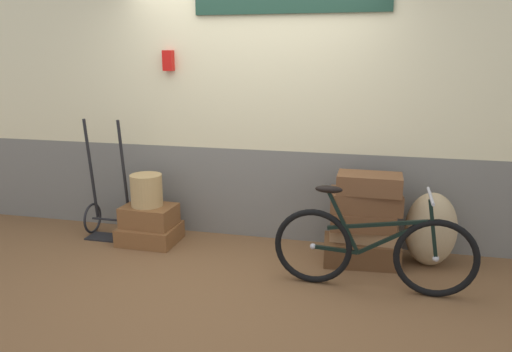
# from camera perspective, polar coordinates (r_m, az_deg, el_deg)

# --- Properties ---
(ground) EXTENTS (9.58, 5.20, 0.06)m
(ground) POSITION_cam_1_polar(r_m,az_deg,el_deg) (4.49, -2.53, -10.87)
(ground) COLOR brown
(station_building) EXTENTS (7.58, 0.74, 2.71)m
(station_building) POSITION_cam_1_polar(r_m,az_deg,el_deg) (4.91, 0.18, 8.24)
(station_building) COLOR slate
(station_building) RESTS_ON ground
(suitcase_0) EXTENTS (0.57, 0.48, 0.18)m
(suitcase_0) POSITION_cam_1_polar(r_m,az_deg,el_deg) (5.09, -12.40, -6.65)
(suitcase_0) COLOR brown
(suitcase_0) RESTS_ON ground
(suitcase_1) EXTENTS (0.53, 0.40, 0.21)m
(suitcase_1) POSITION_cam_1_polar(r_m,az_deg,el_deg) (5.03, -12.47, -4.58)
(suitcase_1) COLOR brown
(suitcase_1) RESTS_ON suitcase_0
(suitcase_2) EXTENTS (0.71, 0.46, 0.22)m
(suitcase_2) POSITION_cam_1_polar(r_m,az_deg,el_deg) (4.60, 12.27, -8.66)
(suitcase_2) COLOR brown
(suitcase_2) RESTS_ON ground
(suitcase_3) EXTENTS (0.61, 0.37, 0.12)m
(suitcase_3) POSITION_cam_1_polar(r_m,az_deg,el_deg) (4.58, 12.70, -6.51)
(suitcase_3) COLOR #9E754C
(suitcase_3) RESTS_ON suitcase_2
(suitcase_4) EXTENTS (0.59, 0.40, 0.15)m
(suitcase_4) POSITION_cam_1_polar(r_m,az_deg,el_deg) (4.50, 12.41, -5.01)
(suitcase_4) COLOR brown
(suitcase_4) RESTS_ON suitcase_3
(suitcase_5) EXTENTS (0.65, 0.42, 0.18)m
(suitcase_5) POSITION_cam_1_polar(r_m,az_deg,el_deg) (4.48, 12.81, -2.88)
(suitcase_5) COLOR brown
(suitcase_5) RESTS_ON suitcase_4
(suitcase_6) EXTENTS (0.56, 0.33, 0.17)m
(suitcase_6) POSITION_cam_1_polar(r_m,az_deg,el_deg) (4.39, 13.23, -0.88)
(suitcase_6) COLOR brown
(suitcase_6) RESTS_ON suitcase_5
(wicker_basket) EXTENTS (0.32, 0.32, 0.32)m
(wicker_basket) POSITION_cam_1_polar(r_m,az_deg,el_deg) (4.97, -12.79, -1.64)
(wicker_basket) COLOR tan
(wicker_basket) RESTS_ON suitcase_1
(luggage_trolley) EXTENTS (0.46, 0.38, 1.24)m
(luggage_trolley) POSITION_cam_1_polar(r_m,az_deg,el_deg) (5.32, -16.89, -3.97)
(luggage_trolley) COLOR black
(luggage_trolley) RESTS_ON ground
(burlap_sack) EXTENTS (0.45, 0.38, 0.68)m
(burlap_sack) POSITION_cam_1_polar(r_m,az_deg,el_deg) (4.64, 19.92, -5.93)
(burlap_sack) COLOR tan
(burlap_sack) RESTS_ON ground
(bicycle) EXTENTS (1.61, 0.46, 0.85)m
(bicycle) POSITION_cam_1_polar(r_m,az_deg,el_deg) (4.03, 13.51, -8.42)
(bicycle) COLOR black
(bicycle) RESTS_ON ground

